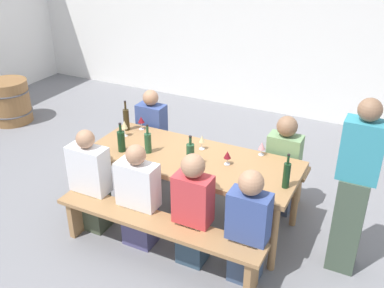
% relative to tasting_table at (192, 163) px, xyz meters
% --- Properties ---
extents(ground_plane, '(24.00, 24.00, 0.00)m').
position_rel_tasting_table_xyz_m(ground_plane, '(0.00, 0.00, -0.68)').
color(ground_plane, slate).
extents(back_wall, '(14.00, 0.20, 3.20)m').
position_rel_tasting_table_xyz_m(back_wall, '(0.00, 3.33, 0.92)').
color(back_wall, white).
rests_on(back_wall, ground).
extents(tasting_table, '(2.17, 0.87, 0.75)m').
position_rel_tasting_table_xyz_m(tasting_table, '(0.00, 0.00, 0.00)').
color(tasting_table, '#9E7247').
rests_on(tasting_table, ground).
extents(bench_near, '(2.07, 0.30, 0.45)m').
position_rel_tasting_table_xyz_m(bench_near, '(0.00, -0.73, -0.32)').
color(bench_near, '#9E7247').
rests_on(bench_near, ground).
extents(bench_far, '(2.07, 0.30, 0.45)m').
position_rel_tasting_table_xyz_m(bench_far, '(0.00, 0.73, -0.32)').
color(bench_far, '#9E7247').
rests_on(bench_far, ground).
extents(wine_bottle_0, '(0.08, 0.08, 0.33)m').
position_rel_tasting_table_xyz_m(wine_bottle_0, '(0.07, -0.17, 0.20)').
color(wine_bottle_0, '#234C2D').
rests_on(wine_bottle_0, tasting_table).
extents(wine_bottle_1, '(0.08, 0.08, 0.32)m').
position_rel_tasting_table_xyz_m(wine_bottle_1, '(-0.71, -0.20, 0.19)').
color(wine_bottle_1, '#143319').
rests_on(wine_bottle_1, tasting_table).
extents(wine_bottle_2, '(0.07, 0.07, 0.31)m').
position_rel_tasting_table_xyz_m(wine_bottle_2, '(-0.45, -0.11, 0.19)').
color(wine_bottle_2, '#234C2D').
rests_on(wine_bottle_2, tasting_table).
extents(wine_bottle_3, '(0.07, 0.07, 0.35)m').
position_rel_tasting_table_xyz_m(wine_bottle_3, '(-0.96, 0.25, 0.21)').
color(wine_bottle_3, '#332814').
rests_on(wine_bottle_3, tasting_table).
extents(wine_bottle_4, '(0.06, 0.06, 0.34)m').
position_rel_tasting_table_xyz_m(wine_bottle_4, '(1.00, -0.12, 0.20)').
color(wine_bottle_4, '#143319').
rests_on(wine_bottle_4, tasting_table).
extents(wine_glass_0, '(0.07, 0.07, 0.19)m').
position_rel_tasting_table_xyz_m(wine_glass_0, '(-0.88, 0.11, 0.20)').
color(wine_glass_0, silver).
rests_on(wine_glass_0, tasting_table).
extents(wine_glass_1, '(0.07, 0.07, 0.14)m').
position_rel_tasting_table_xyz_m(wine_glass_1, '(0.61, 0.36, 0.17)').
color(wine_glass_1, silver).
rests_on(wine_glass_1, tasting_table).
extents(wine_glass_2, '(0.08, 0.08, 0.16)m').
position_rel_tasting_table_xyz_m(wine_glass_2, '(-0.81, 0.34, 0.19)').
color(wine_glass_2, silver).
rests_on(wine_glass_2, tasting_table).
extents(wine_glass_3, '(0.06, 0.06, 0.16)m').
position_rel_tasting_table_xyz_m(wine_glass_3, '(0.01, 0.21, 0.18)').
color(wine_glass_3, silver).
rests_on(wine_glass_3, tasting_table).
extents(wine_glass_4, '(0.07, 0.07, 0.14)m').
position_rel_tasting_table_xyz_m(wine_glass_4, '(0.37, 0.03, 0.17)').
color(wine_glass_4, silver).
rests_on(wine_glass_4, tasting_table).
extents(seated_guest_near_0, '(0.40, 0.24, 1.12)m').
position_rel_tasting_table_xyz_m(seated_guest_near_0, '(-0.85, -0.58, -0.15)').
color(seated_guest_near_0, '#424A36').
rests_on(seated_guest_near_0, ground).
extents(seated_guest_near_1, '(0.40, 0.24, 1.09)m').
position_rel_tasting_table_xyz_m(seated_guest_near_1, '(-0.28, -0.58, -0.17)').
color(seated_guest_near_1, '#4A4571').
rests_on(seated_guest_near_1, ground).
extents(seated_guest_near_2, '(0.34, 0.24, 1.13)m').
position_rel_tasting_table_xyz_m(seated_guest_near_2, '(0.30, -0.58, -0.13)').
color(seated_guest_near_2, '#304659').
rests_on(seated_guest_near_2, ground).
extents(seated_guest_near_3, '(0.36, 0.24, 1.11)m').
position_rel_tasting_table_xyz_m(seated_guest_near_3, '(0.83, -0.58, -0.14)').
color(seated_guest_near_3, '#3D4F6E').
rests_on(seated_guest_near_3, ground).
extents(seated_guest_far_0, '(0.33, 0.24, 1.14)m').
position_rel_tasting_table_xyz_m(seated_guest_far_0, '(-0.83, 0.58, -0.13)').
color(seated_guest_far_0, '#513D46').
rests_on(seated_guest_far_0, ground).
extents(seated_guest_far_1, '(0.35, 0.24, 1.13)m').
position_rel_tasting_table_xyz_m(seated_guest_far_1, '(0.79, 0.58, -0.13)').
color(seated_guest_far_1, '#434E65').
rests_on(seated_guest_far_1, ground).
extents(standing_host, '(0.34, 0.24, 1.67)m').
position_rel_tasting_table_xyz_m(standing_host, '(1.57, -0.03, 0.14)').
color(standing_host, '#404F3F').
rests_on(standing_host, ground).
extents(wine_barrel, '(0.66, 0.66, 0.67)m').
position_rel_tasting_table_xyz_m(wine_barrel, '(-3.72, 1.02, -0.34)').
color(wine_barrel, olive).
rests_on(wine_barrel, ground).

